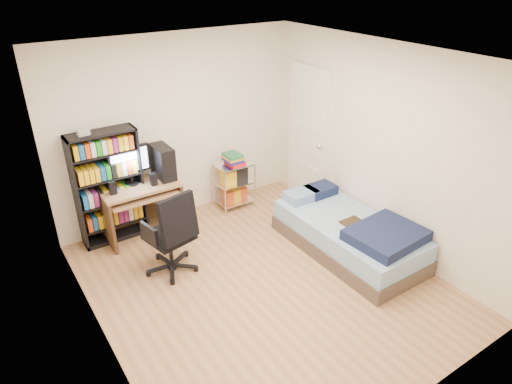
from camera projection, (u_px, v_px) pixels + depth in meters
room at (263, 184)px, 4.64m from camera, size 3.58×4.08×2.58m
media_shelf at (109, 186)px, 5.69m from camera, size 0.83×0.28×1.53m
computer_desk at (145, 187)px, 5.88m from camera, size 0.97×0.56×1.23m
office_chair at (172, 247)px, 5.25m from camera, size 0.73×0.73×1.04m
wire_cart at (234, 172)px, 6.55m from camera, size 0.53×0.39×0.83m
bed at (350, 234)px, 5.65m from camera, size 0.96×1.92×0.55m
door at (308, 135)px, 6.60m from camera, size 0.12×0.80×2.00m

